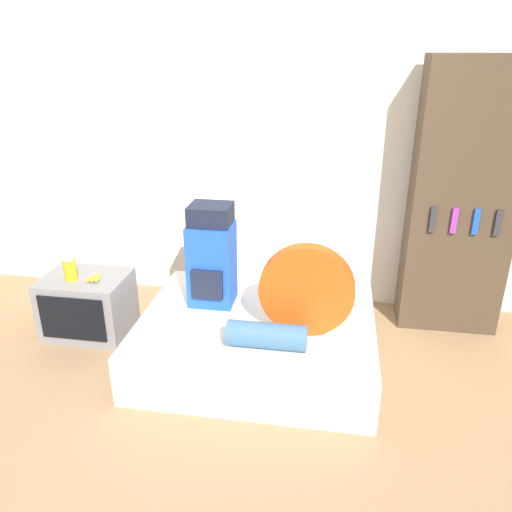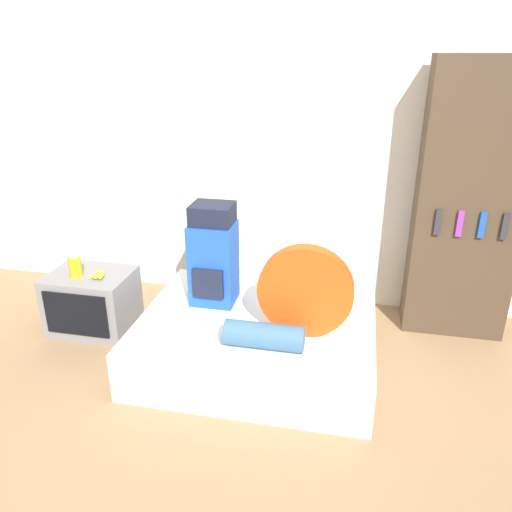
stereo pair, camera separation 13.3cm
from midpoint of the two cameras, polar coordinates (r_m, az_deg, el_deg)
ground_plane at (r=3.00m, az=-7.58°, el=-20.06°), size 16.00×16.00×0.00m
wall_back at (r=4.06m, az=-1.07°, el=12.43°), size 8.00×0.05×2.60m
bed at (r=3.50m, az=-0.96°, el=-9.40°), size 1.57×1.28×0.34m
backpack at (r=3.48m, az=-6.19°, el=-0.10°), size 0.31×0.30×0.72m
tent_bag at (r=3.11m, az=4.58°, el=-3.93°), size 0.60×0.10×0.60m
sleeping_roll at (r=3.06m, az=-0.04°, el=-9.09°), size 0.49×0.16×0.16m
television at (r=4.02m, az=-19.59°, el=-5.28°), size 0.61×0.48×0.46m
canister at (r=3.88m, az=-21.40°, el=-1.45°), size 0.09×0.09×0.17m
banana_bunch at (r=3.84m, az=-18.87°, el=-2.38°), size 0.11×0.14×0.04m
bookshelf at (r=3.90m, az=21.57°, el=5.81°), size 0.73×0.34×2.00m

